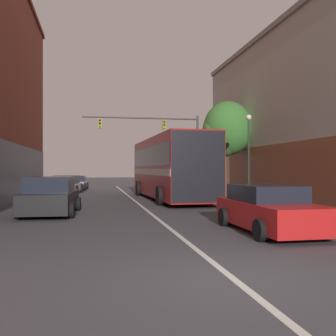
{
  "coord_description": "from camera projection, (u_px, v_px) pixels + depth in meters",
  "views": [
    {
      "loc": [
        -2.27,
        -6.25,
        1.83
      ],
      "look_at": [
        1.7,
        14.96,
        1.89
      ],
      "focal_mm": 42.0,
      "sensor_mm": 36.0,
      "label": 1
    }
  ],
  "objects": [
    {
      "name": "ground_plane",
      "position": [
        233.0,
        278.0,
        6.56
      ],
      "size": [
        160.0,
        160.0,
        0.0
      ],
      "primitive_type": "plane",
      "color": "#424247"
    },
    {
      "name": "lane_center_line",
      "position": [
        137.0,
        203.0,
        21.28
      ],
      "size": [
        0.14,
        41.95,
        0.01
      ],
      "color": "silver",
      "rests_on": "ground_plane"
    },
    {
      "name": "building_right_storefront",
      "position": [
        334.0,
        109.0,
        21.36
      ],
      "size": [
        6.43,
        25.03,
        9.94
      ],
      "color": "#B7B2A3",
      "rests_on": "ground_plane"
    },
    {
      "name": "bus",
      "position": [
        169.0,
        165.0,
        23.69
      ],
      "size": [
        3.24,
        12.2,
        3.65
      ],
      "rotation": [
        0.0,
        0.0,
        1.6
      ],
      "color": "maroon",
      "rests_on": "ground_plane"
    },
    {
      "name": "hatchback_foreground",
      "position": [
        269.0,
        209.0,
        11.49
      ],
      "size": [
        2.09,
        4.46,
        1.35
      ],
      "rotation": [
        0.0,
        0.0,
        1.58
      ],
      "color": "red",
      "rests_on": "ground_plane"
    },
    {
      "name": "parked_car_left_near",
      "position": [
        67.0,
        185.0,
        29.25
      ],
      "size": [
        2.31,
        4.38,
        1.35
      ],
      "rotation": [
        0.0,
        0.0,
        1.46
      ],
      "color": "silver",
      "rests_on": "ground_plane"
    },
    {
      "name": "parked_car_left_mid",
      "position": [
        50.0,
        197.0,
        15.75
      ],
      "size": [
        2.29,
        4.44,
        1.53
      ],
      "rotation": [
        0.0,
        0.0,
        1.52
      ],
      "color": "black",
      "rests_on": "ground_plane"
    },
    {
      "name": "parked_car_left_far",
      "position": [
        76.0,
        183.0,
        34.35
      ],
      "size": [
        2.09,
        4.22,
        1.24
      ],
      "rotation": [
        0.0,
        0.0,
        1.51
      ],
      "color": "silver",
      "rests_on": "ground_plane"
    },
    {
      "name": "traffic_signal_gantry",
      "position": [
        163.0,
        135.0,
        32.68
      ],
      "size": [
        9.69,
        0.36,
        6.33
      ],
      "color": "#333338",
      "rests_on": "ground_plane"
    },
    {
      "name": "street_lamp",
      "position": [
        249.0,
        154.0,
        20.9
      ],
      "size": [
        0.3,
        0.3,
        4.73
      ],
      "color": "#233323",
      "rests_on": "ground_plane"
    },
    {
      "name": "street_tree_near",
      "position": [
        228.0,
        128.0,
        25.81
      ],
      "size": [
        3.23,
        2.91,
        6.29
      ],
      "color": "#3D2D1E",
      "rests_on": "ground_plane"
    },
    {
      "name": "street_tree_far",
      "position": [
        225.0,
        132.0,
        25.82
      ],
      "size": [
        2.97,
        2.67,
        5.93
      ],
      "color": "brown",
      "rests_on": "ground_plane"
    }
  ]
}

